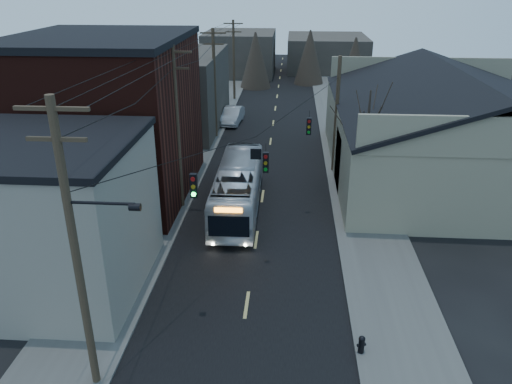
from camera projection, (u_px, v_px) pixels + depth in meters
The scene contains 14 objects.
road_surface at pixel (269, 149), 42.42m from camera, with size 9.00×110.00×0.02m, color black.
sidewalk_left at pixel (194, 146), 42.82m from camera, with size 4.00×110.00×0.12m, color #474744.
sidewalk_right at pixel (347, 150), 41.97m from camera, with size 4.00×110.00×0.12m, color #474744.
building_clapboard at pixel (49, 219), 22.41m from camera, with size 8.00×8.00×7.00m, color gray.
building_brick at pixel (107, 121), 31.93m from camera, with size 10.00×12.00×10.00m, color black.
building_left_far at pixel (173, 91), 47.13m from camera, with size 9.00×14.00×7.00m, color #36312B.
warehouse at pixel (447, 139), 35.92m from camera, with size 16.16×20.60×7.73m.
building_far_left at pixel (240, 53), 73.63m from camera, with size 10.00×12.00×6.00m, color #36312B.
building_far_right at pixel (326, 53), 77.55m from camera, with size 12.00×14.00×5.00m, color #36312B.
bare_tree at pixel (366, 147), 31.42m from camera, with size 0.40×0.40×7.20m, color black.
utility_lines at pixel (223, 107), 35.29m from camera, with size 11.24×45.28×10.50m.
bus at pixel (238, 188), 30.80m from camera, with size 2.50×10.70×2.98m, color silver.
parked_car at pixel (232, 116), 49.37m from camera, with size 1.68×4.81×1.58m, color #A3A4AA.
fire_hydrant at pixel (362, 344), 19.19m from camera, with size 0.37×0.26×0.76m.
Camera 1 is at (1.73, -10.35, 13.54)m, focal length 35.00 mm.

